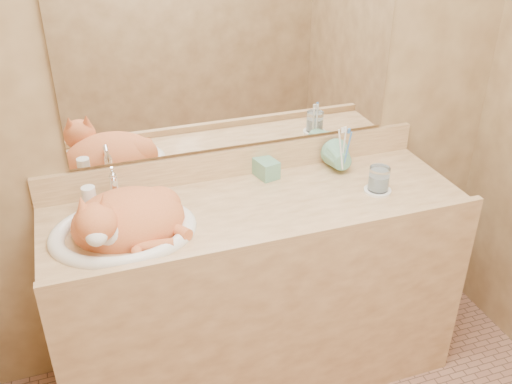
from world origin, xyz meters
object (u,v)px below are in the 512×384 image
object	(u,v)px
cat	(125,218)
vanity_counter	(258,294)
sink_basin	(121,214)
soap_dispenser	(273,163)
water_glass	(379,179)
toothbrush_cup	(343,164)

from	to	relation	value
cat	vanity_counter	bearing A→B (deg)	1.75
sink_basin	cat	xyz separation A→B (m)	(0.01, -0.00, -0.01)
cat	soap_dispenser	xyz separation A→B (m)	(0.61, 0.19, 0.02)
cat	water_glass	world-z (taller)	cat
sink_basin	water_glass	world-z (taller)	sink_basin
sink_basin	soap_dispenser	size ratio (longest dim) A/B	2.98
cat	water_glass	distance (m)	0.97
vanity_counter	cat	size ratio (longest dim) A/B	4.02
sink_basin	toothbrush_cup	distance (m)	0.92
soap_dispenser	sink_basin	bearing A→B (deg)	-176.85
toothbrush_cup	water_glass	size ratio (longest dim) A/B	1.30
water_glass	vanity_counter	bearing A→B (deg)	174.04
water_glass	cat	bearing A→B (deg)	178.52
vanity_counter	soap_dispenser	bearing A→B (deg)	53.20
sink_basin	water_glass	size ratio (longest dim) A/B	5.30
vanity_counter	sink_basin	xyz separation A→B (m)	(-0.50, -0.02, 0.50)
sink_basin	water_glass	distance (m)	0.98
toothbrush_cup	cat	bearing A→B (deg)	-171.49
cat	soap_dispenser	bearing A→B (deg)	15.66
toothbrush_cup	water_glass	xyz separation A→B (m)	(0.07, -0.16, 0.00)
vanity_counter	soap_dispenser	xyz separation A→B (m)	(0.12, 0.16, 0.51)
toothbrush_cup	sink_basin	bearing A→B (deg)	-171.88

